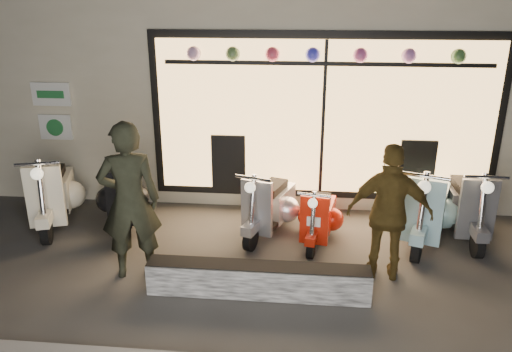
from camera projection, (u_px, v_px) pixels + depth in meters
The scene contains 11 objects.
ground at pixel (261, 267), 6.55m from camera, with size 40.00×40.00×0.00m, color #383533.
shop_building at pixel (282, 59), 10.50m from camera, with size 10.20×6.23×4.20m.
graffiti_barrier at pixel (258, 280), 5.88m from camera, with size 2.62×0.28×0.40m, color black.
scooter_silver at pixel (271, 204), 7.48m from camera, with size 0.75×1.42×1.02m.
scooter_red at pixel (319, 216), 7.23m from camera, with size 0.54×1.23×0.87m.
scooter_black at pixel (123, 195), 7.77m from camera, with size 0.85×1.48×1.07m.
scooter_cream at pixel (54, 192), 7.78m from camera, with size 0.84×1.62×1.16m.
scooter_blue at pixel (428, 207), 7.24m from camera, with size 0.88×1.61×1.16m.
scooter_grey at pixel (464, 204), 7.40m from camera, with size 0.50×1.53×1.10m.
man at pixel (130, 201), 6.06m from camera, with size 0.73×0.48×2.01m, color black.
woman at pixel (390, 213), 6.04m from camera, with size 1.02×0.43×1.74m, color brown.
Camera 1 is at (0.50, -5.73, 3.36)m, focal length 35.00 mm.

